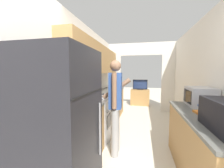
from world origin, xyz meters
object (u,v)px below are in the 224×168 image
at_px(microwave, 200,97).
at_px(television, 140,85).
at_px(refrigerator, 60,124).
at_px(range_oven, 96,117).
at_px(person, 115,105).
at_px(book_stack, 207,111).
at_px(tv_cabinet, 140,97).
at_px(knife, 104,94).

height_order(microwave, television, microwave).
bearing_deg(refrigerator, range_oven, 92.57).
bearing_deg(person, book_stack, -106.33).
relative_size(refrigerator, television, 2.78).
bearing_deg(range_oven, tv_cabinet, 75.04).
bearing_deg(refrigerator, book_stack, 19.91).
xyz_separation_m(refrigerator, book_stack, (1.74, 0.63, 0.08)).
height_order(person, knife, person).
xyz_separation_m(television, knife, (-0.84, -2.73, 0.00)).
relative_size(microwave, television, 0.74).
bearing_deg(microwave, television, 106.09).
distance_m(refrigerator, range_oven, 1.47).
relative_size(refrigerator, knife, 5.40).
bearing_deg(knife, tv_cabinet, 74.61).
xyz_separation_m(range_oven, book_stack, (1.81, -0.78, 0.48)).
height_order(range_oven, microwave, microwave).
distance_m(refrigerator, book_stack, 1.85).
relative_size(range_oven, knife, 3.26).
distance_m(microwave, tv_cabinet, 3.77).
bearing_deg(person, knife, 23.07).
bearing_deg(refrigerator, knife, 90.94).
relative_size(person, microwave, 3.62).
distance_m(television, knife, 2.85).
distance_m(book_stack, tv_cabinet, 4.19).
distance_m(tv_cabinet, knife, 2.95).
bearing_deg(refrigerator, person, 63.56).
bearing_deg(book_stack, person, 167.13).
bearing_deg(knife, range_oven, -92.29).
bearing_deg(range_oven, book_stack, -23.48).
bearing_deg(person, tv_cabinet, -8.76).
xyz_separation_m(person, book_stack, (1.28, -0.29, 0.06)).
xyz_separation_m(refrigerator, tv_cabinet, (0.81, 4.68, -0.51)).
bearing_deg(book_stack, refrigerator, -160.09).
height_order(person, tv_cabinet, person).
distance_m(person, knife, 1.10).
height_order(book_stack, television, television).
bearing_deg(person, range_oven, 43.32).
bearing_deg(television, range_oven, -105.15).
bearing_deg(television, book_stack, -76.86).
xyz_separation_m(microwave, tv_cabinet, (-1.02, 3.56, -0.70)).
bearing_deg(range_oven, television, 74.85).
height_order(refrigerator, range_oven, refrigerator).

